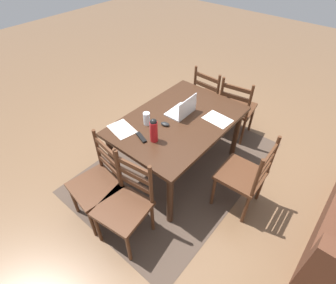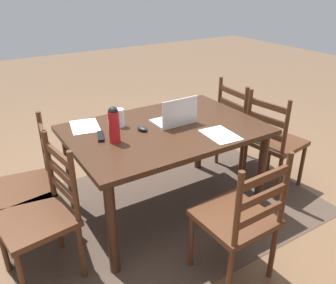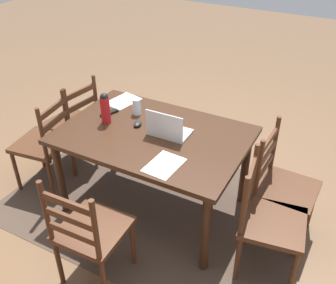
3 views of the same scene
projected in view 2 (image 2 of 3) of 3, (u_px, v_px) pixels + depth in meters
The scene contains 15 objects.
ground_plane at pixel (165, 208), 3.06m from camera, with size 14.00×14.00×0.00m, color brown.
area_rug at pixel (165, 207), 3.06m from camera, with size 2.57×1.75×0.01m, color #47382D.
dining_table at pixel (165, 138), 2.77m from camera, with size 1.50×1.02×0.76m.
chair_far_head at pixel (239, 219), 2.18m from camera, with size 0.45×0.45×0.95m.
chair_left_near at pixel (242, 127), 3.51m from camera, with size 0.46×0.46×0.95m.
chair_left_far at pixel (274, 142), 3.19m from camera, with size 0.50×0.50×0.95m.
chair_right_near at pixel (28, 187), 2.52m from camera, with size 0.50×0.50×0.95m.
chair_right_far at pixel (42, 216), 2.21m from camera, with size 0.49×0.49×0.95m.
laptop at pixel (176, 117), 2.78m from camera, with size 0.32×0.22×0.23m.
water_bottle at pixel (114, 124), 2.43m from camera, with size 0.08×0.08×0.27m.
drinking_glass at pixel (120, 118), 2.72m from camera, with size 0.07×0.07×0.14m, color silver.
computer_mouse at pixel (142, 129), 2.67m from camera, with size 0.06×0.10×0.03m, color black.
tv_remote at pixel (101, 136), 2.56m from camera, with size 0.04×0.17×0.02m, color black.
paper_stack_left at pixel (85, 126), 2.75m from camera, with size 0.21×0.30×0.00m, color white.
paper_stack_right at pixel (220, 135), 2.60m from camera, with size 0.21×0.30×0.00m, color white.
Camera 2 is at (1.30, 2.14, 1.85)m, focal length 37.27 mm.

